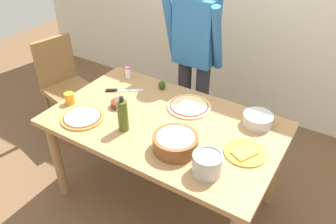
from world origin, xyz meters
name	(u,v)px	position (x,y,z in m)	size (l,w,h in m)	color
ground	(165,196)	(0.00, 0.00, 0.00)	(8.00, 8.00, 0.00)	brown
dining_table	(164,132)	(0.00, 0.00, 0.67)	(1.60, 0.96, 0.76)	#A37A4C
person_cook	(195,53)	(-0.18, 0.76, 0.94)	(0.49, 0.25, 1.62)	#2D2D38
chair_wooden_left	(64,82)	(-1.32, 0.29, 0.54)	(0.48, 0.48, 0.95)	olive
pizza_raw_on_board	(189,106)	(0.06, 0.25, 0.77)	(0.32, 0.32, 0.02)	beige
pizza_cooked_on_tray	(82,117)	(-0.50, -0.27, 0.77)	(0.30, 0.30, 0.02)	#C67A33
plate_with_slice	(245,153)	(0.60, -0.02, 0.77)	(0.26, 0.26, 0.02)	gold
popcorn_bowl	(175,141)	(0.21, -0.21, 0.82)	(0.28, 0.28, 0.11)	brown
mixing_bowl_steel	(258,120)	(0.55, 0.31, 0.80)	(0.20, 0.20, 0.08)	#B7B7BC
small_sauce_bowl	(118,103)	(-0.39, -0.02, 0.79)	(0.11, 0.11, 0.06)	#4C2D1E
olive_oil_bottle	(123,115)	(-0.18, -0.22, 0.87)	(0.07, 0.07, 0.26)	#47561E
steel_pot	(207,164)	(0.47, -0.29, 0.83)	(0.17, 0.17, 0.13)	#B7B7BC
cup_orange	(70,98)	(-0.72, -0.18, 0.80)	(0.07, 0.07, 0.09)	orange
salt_shaker	(128,73)	(-0.58, 0.36, 0.81)	(0.04, 0.04, 0.11)	white
chef_knife	(120,90)	(-0.51, 0.16, 0.77)	(0.26, 0.18, 0.02)	silver
avocado	(162,85)	(-0.25, 0.36, 0.80)	(0.06, 0.06, 0.07)	#2D4219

